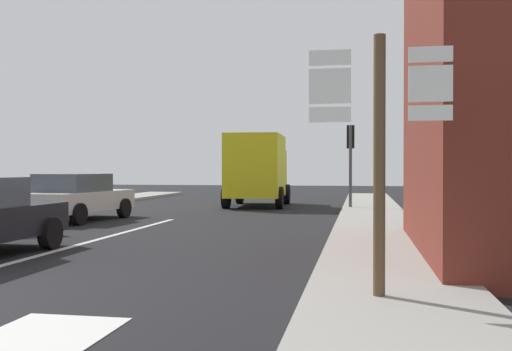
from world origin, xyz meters
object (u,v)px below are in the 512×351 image
(delivery_truck, at_px, (258,168))
(traffic_light_far_right, at_px, (351,147))
(sedan_far, at_px, (77,196))
(route_sign_post, at_px, (379,145))

(delivery_truck, xyz_separation_m, traffic_light_far_right, (3.99, -1.70, 0.81))
(sedan_far, relative_size, route_sign_post, 1.36)
(delivery_truck, xyz_separation_m, route_sign_post, (4.58, -17.84, 0.26))
(sedan_far, bearing_deg, route_sign_post, -48.10)
(route_sign_post, xyz_separation_m, traffic_light_far_right, (-0.59, 16.13, 0.55))
(traffic_light_far_right, bearing_deg, sedan_far, -143.45)
(delivery_truck, relative_size, traffic_light_far_right, 1.53)
(sedan_far, relative_size, traffic_light_far_right, 1.31)
(delivery_truck, relative_size, route_sign_post, 1.59)
(route_sign_post, height_order, traffic_light_far_right, traffic_light_far_right)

